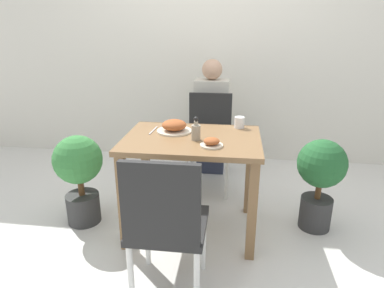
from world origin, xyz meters
TOP-DOWN VIEW (x-y plane):
  - ground_plane at (0.00, 0.00)m, footprint 16.00×16.00m
  - wall_back at (0.00, 1.54)m, footprint 8.00×0.05m
  - dining_table at (0.00, 0.00)m, footprint 0.96×0.70m
  - chair_near at (-0.05, -0.71)m, footprint 0.42×0.42m
  - chair_far at (0.06, 0.76)m, footprint 0.42×0.42m
  - food_plate at (-0.15, 0.12)m, footprint 0.26×0.26m
  - side_plate at (0.15, -0.16)m, footprint 0.15×0.15m
  - drink_cup at (0.33, 0.28)m, footprint 0.08×0.08m
  - sauce_bottle at (0.03, -0.05)m, footprint 0.06×0.06m
  - fork_utensil at (-0.31, 0.12)m, footprint 0.02×0.20m
  - spoon_utensil at (0.01, 0.12)m, footprint 0.02×0.19m
  - potted_plant_left at (-0.86, -0.01)m, footprint 0.37×0.37m
  - potted_plant_right at (0.94, 0.14)m, footprint 0.36×0.36m
  - person_figure at (0.05, 1.12)m, footprint 0.34×0.22m

SIDE VIEW (x-z plane):
  - ground_plane at x=0.00m, z-range 0.00..0.00m
  - potted_plant_left at x=-0.86m, z-range 0.07..0.79m
  - potted_plant_right at x=0.94m, z-range 0.08..0.79m
  - chair_near at x=-0.05m, z-range 0.05..0.94m
  - chair_far at x=0.06m, z-range 0.05..0.94m
  - person_figure at x=0.05m, z-range 0.00..1.17m
  - dining_table at x=0.00m, z-range 0.24..0.98m
  - fork_utensil at x=-0.31m, z-range 0.74..0.74m
  - spoon_utensil at x=0.01m, z-range 0.74..0.74m
  - side_plate at x=0.15m, z-range 0.73..0.79m
  - food_plate at x=-0.15m, z-range 0.73..0.82m
  - drink_cup at x=0.33m, z-range 0.74..0.82m
  - sauce_bottle at x=0.03m, z-range 0.72..0.88m
  - wall_back at x=0.00m, z-range 0.00..2.60m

